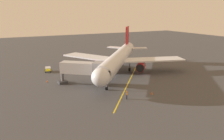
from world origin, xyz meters
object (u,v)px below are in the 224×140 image
(safety_cone_nose_left, at_px, (152,93))
(ground_crew_marshaller, at_px, (127,95))
(safety_cone_nose_right, at_px, (47,81))
(airplane, at_px, (119,59))
(jet_bridge, at_px, (86,69))
(baggage_cart_near_nose, at_px, (48,70))

(safety_cone_nose_left, bearing_deg, ground_crew_marshaller, -0.16)
(ground_crew_marshaller, bearing_deg, safety_cone_nose_right, -58.51)
(airplane, height_order, safety_cone_nose_left, airplane)
(jet_bridge, relative_size, baggage_cart_near_nose, 3.58)
(ground_crew_marshaller, xyz_separation_m, baggage_cart_near_nose, (8.65, -27.61, -0.23))
(ground_crew_marshaller, bearing_deg, safety_cone_nose_left, 179.84)
(ground_crew_marshaller, relative_size, baggage_cart_near_nose, 0.61)
(jet_bridge, bearing_deg, ground_crew_marshaller, 106.98)
(safety_cone_nose_left, xyz_separation_m, safety_cone_nose_right, (16.92, -18.04, 0.00))
(safety_cone_nose_left, bearing_deg, safety_cone_nose_right, -46.84)
(airplane, relative_size, baggage_cart_near_nose, 12.07)
(airplane, xyz_separation_m, jet_bridge, (11.29, 5.36, -0.24))
(airplane, distance_m, baggage_cart_near_nose, 19.64)
(safety_cone_nose_left, bearing_deg, baggage_cart_near_nose, -62.27)
(jet_bridge, relative_size, ground_crew_marshaller, 5.89)
(baggage_cart_near_nose, distance_m, safety_cone_nose_right, 9.89)
(baggage_cart_near_nose, height_order, safety_cone_nose_right, baggage_cart_near_nose)
(jet_bridge, bearing_deg, baggage_cart_near_nose, -72.31)
(baggage_cart_near_nose, xyz_separation_m, safety_cone_nose_left, (-14.52, 27.63, -0.38))
(safety_cone_nose_right, bearing_deg, baggage_cart_near_nose, -104.01)
(ground_crew_marshaller, bearing_deg, jet_bridge, -73.02)
(jet_bridge, height_order, safety_cone_nose_right, jet_bridge)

